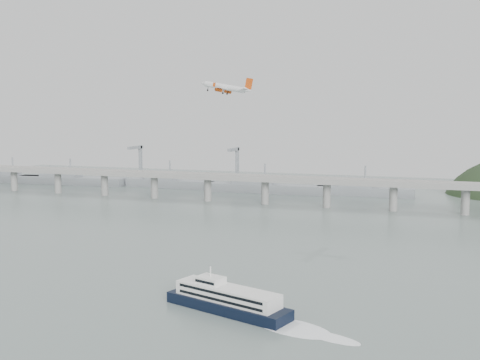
% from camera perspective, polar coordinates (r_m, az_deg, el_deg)
% --- Properties ---
extents(ground, '(900.00, 900.00, 0.00)m').
position_cam_1_polar(ground, '(259.15, -4.12, -9.23)').
color(ground, slate).
rests_on(ground, ground).
extents(bridge, '(800.00, 22.00, 23.90)m').
position_cam_1_polar(bridge, '(443.42, 6.13, -0.38)').
color(bridge, gray).
rests_on(bridge, ground).
extents(distant_fleet, '(453.00, 60.90, 40.00)m').
position_cam_1_polar(distant_fleet, '(559.54, -7.83, -0.18)').
color(distant_fleet, gray).
rests_on(distant_fleet, ground).
extents(ferry, '(79.04, 31.88, 15.30)m').
position_cam_1_polar(ferry, '(207.00, -1.28, -12.08)').
color(ferry, black).
rests_on(ferry, ground).
extents(airliner, '(36.06, 32.97, 9.52)m').
position_cam_1_polar(airliner, '(335.97, -1.44, 9.38)').
color(airliner, silver).
rests_on(airliner, ground).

